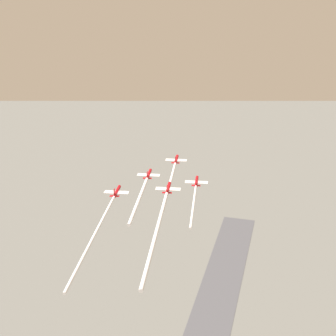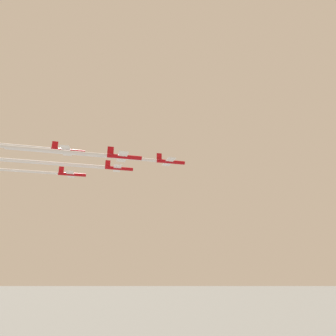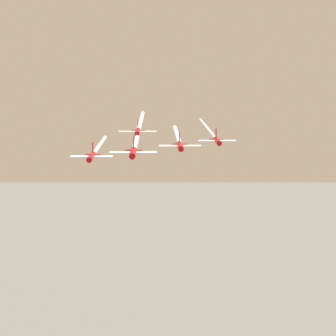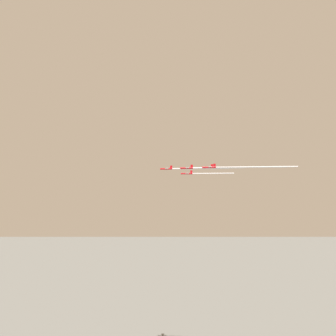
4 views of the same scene
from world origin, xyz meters
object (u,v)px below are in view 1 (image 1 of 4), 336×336
at_px(jet_0, 176,160).
at_px(jet_2, 196,182).
at_px(jet_4, 168,189).
at_px(jet_1, 149,175).
at_px(jet_3, 117,192).

distance_m(jet_0, jet_2, 17.75).
relative_size(jet_2, jet_4, 1.00).
distance_m(jet_1, jet_2, 17.90).
bearing_deg(jet_0, jet_3, -120.47).
distance_m(jet_2, jet_3, 30.68).
xyz_separation_m(jet_1, jet_4, (-12.70, -12.08, 1.37)).
bearing_deg(jet_4, jet_1, 120.47).
distance_m(jet_0, jet_3, 35.08).
distance_m(jet_1, jet_4, 17.58).
distance_m(jet_2, jet_4, 17.87).
bearing_deg(jet_4, jet_2, 59.53).
xyz_separation_m(jet_3, jet_4, (4.03, -17.31, 2.09)).
bearing_deg(jet_2, jet_4, -120.47).
bearing_deg(jet_2, jet_0, 120.47).
relative_size(jet_0, jet_1, 1.00).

